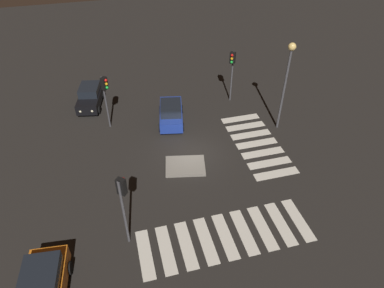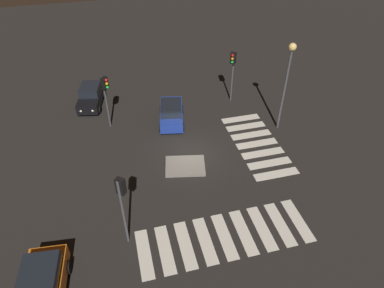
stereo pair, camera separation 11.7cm
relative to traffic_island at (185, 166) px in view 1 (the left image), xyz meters
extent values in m
plane|color=black|center=(0.80, 1.17, -0.09)|extent=(80.00, 80.00, 0.00)
cube|color=gray|center=(0.00, 0.00, 0.00)|extent=(3.11, 2.58, 0.18)
cube|color=black|center=(-6.05, 9.90, 0.61)|extent=(2.54, 4.34, 0.83)
cube|color=black|center=(-6.00, 10.14, 1.37)|extent=(1.98, 2.37, 0.68)
cylinder|color=black|center=(-5.47, 8.49, 0.24)|extent=(0.37, 0.69, 0.66)
cylinder|color=black|center=(-7.14, 8.84, 0.24)|extent=(0.37, 0.69, 0.66)
cylinder|color=black|center=(-4.95, 10.96, 0.24)|extent=(0.37, 0.69, 0.66)
cylinder|color=black|center=(-6.63, 11.31, 0.24)|extent=(0.37, 0.69, 0.66)
sphere|color=#F2EABF|center=(-5.98, 7.85, 0.61)|extent=(0.22, 0.22, 0.22)
sphere|color=#F2EABF|center=(-6.93, 8.04, 0.61)|extent=(0.22, 0.22, 0.22)
cube|color=#1E389E|center=(0.23, 5.69, 0.63)|extent=(2.57, 4.43, 0.85)
cube|color=black|center=(0.18, 5.44, 1.40)|extent=(2.01, 2.41, 0.69)
cylinder|color=black|center=(-0.37, 7.12, 0.24)|extent=(0.37, 0.70, 0.67)
cylinder|color=black|center=(1.34, 6.78, 0.24)|extent=(0.37, 0.70, 0.67)
cylinder|color=black|center=(-0.88, 4.60, 0.24)|extent=(0.37, 0.70, 0.67)
cylinder|color=black|center=(0.83, 4.25, 0.24)|extent=(0.37, 0.70, 0.67)
sphere|color=#F2EABF|center=(0.15, 7.78, 0.63)|extent=(0.22, 0.22, 0.22)
sphere|color=#F2EABF|center=(1.11, 7.59, 0.63)|extent=(0.22, 0.22, 0.22)
cube|color=black|center=(-8.76, -7.28, 1.48)|extent=(1.92, 2.40, 0.73)
cylinder|color=black|center=(-7.74, -6.29, 0.26)|extent=(0.32, 0.73, 0.70)
cylinder|color=black|center=(-9.57, -6.11, 0.26)|extent=(0.32, 0.73, 0.70)
cylinder|color=#47474C|center=(-4.55, -5.16, 2.25)|extent=(0.14, 0.14, 4.69)
cube|color=black|center=(-4.43, -5.02, 4.12)|extent=(0.54, 0.53, 0.96)
sphere|color=red|center=(-4.31, -4.87, 4.42)|extent=(0.22, 0.22, 0.22)
sphere|color=orange|center=(-4.31, -4.87, 4.12)|extent=(0.22, 0.22, 0.22)
sphere|color=green|center=(-4.31, -4.87, 3.82)|extent=(0.22, 0.22, 0.22)
cylinder|color=#47474C|center=(6.07, 7.66, 2.22)|extent=(0.14, 0.14, 4.63)
cube|color=black|center=(5.95, 7.52, 4.06)|extent=(0.54, 0.53, 0.96)
sphere|color=red|center=(5.83, 7.37, 4.36)|extent=(0.22, 0.22, 0.22)
sphere|color=orange|center=(5.83, 7.37, 4.06)|extent=(0.22, 0.22, 0.22)
sphere|color=green|center=(5.83, 7.37, 3.76)|extent=(0.22, 0.22, 0.22)
cylinder|color=#47474C|center=(-4.72, 6.29, 2.14)|extent=(0.14, 0.14, 4.46)
cube|color=black|center=(-4.59, 6.16, 3.89)|extent=(0.53, 0.54, 0.96)
sphere|color=red|center=(-4.44, 6.03, 4.19)|extent=(0.22, 0.22, 0.22)
sphere|color=orange|center=(-4.44, 6.03, 3.89)|extent=(0.22, 0.22, 0.22)
sphere|color=green|center=(-4.44, 6.03, 3.59)|extent=(0.22, 0.22, 0.22)
cylinder|color=#47474C|center=(8.34, 2.74, 3.23)|extent=(0.18, 0.18, 6.64)
sphere|color=#F9D172|center=(8.34, 2.74, 6.73)|extent=(0.56, 0.56, 0.56)
cube|color=silver|center=(-3.80, -6.25, -0.08)|extent=(0.70, 3.20, 0.02)
cube|color=silver|center=(-2.65, -6.25, -0.08)|extent=(0.70, 3.20, 0.02)
cube|color=silver|center=(-1.50, -6.25, -0.08)|extent=(0.70, 3.20, 0.02)
cube|color=silver|center=(-0.35, -6.25, -0.08)|extent=(0.70, 3.20, 0.02)
cube|color=silver|center=(0.80, -6.25, -0.08)|extent=(0.70, 3.20, 0.02)
cube|color=silver|center=(1.95, -6.25, -0.08)|extent=(0.70, 3.20, 0.02)
cube|color=silver|center=(3.10, -6.25, -0.08)|extent=(0.70, 3.20, 0.02)
cube|color=silver|center=(4.25, -6.25, -0.08)|extent=(0.70, 3.20, 0.02)
cube|color=silver|center=(5.40, -6.25, -0.08)|extent=(0.70, 3.20, 0.02)
cube|color=silver|center=(5.89, -2.28, -0.08)|extent=(3.20, 0.70, 0.02)
cube|color=silver|center=(5.89, -1.13, -0.08)|extent=(3.20, 0.70, 0.02)
cube|color=silver|center=(5.89, 0.02, -0.08)|extent=(3.20, 0.70, 0.02)
cube|color=silver|center=(5.89, 1.17, -0.08)|extent=(3.20, 0.70, 0.02)
cube|color=silver|center=(5.89, 2.32, -0.08)|extent=(3.20, 0.70, 0.02)
cube|color=silver|center=(5.89, 3.47, -0.08)|extent=(3.20, 0.70, 0.02)
cube|color=silver|center=(5.89, 4.62, -0.08)|extent=(3.20, 0.70, 0.02)
camera|label=1|loc=(-4.13, -17.41, 16.38)|focal=32.32mm
camera|label=2|loc=(-4.02, -17.44, 16.38)|focal=32.32mm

